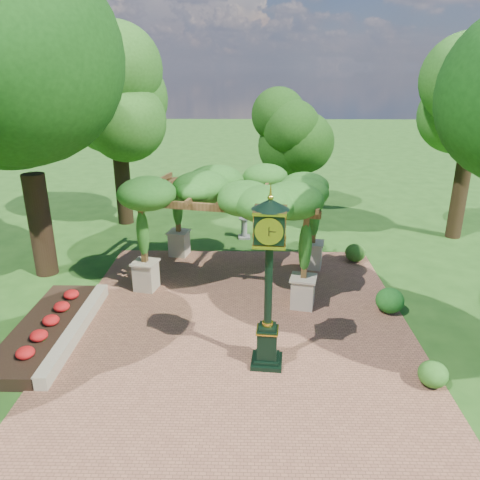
{
  "coord_description": "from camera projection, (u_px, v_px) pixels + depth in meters",
  "views": [
    {
      "loc": [
        0.28,
        -10.96,
        7.18
      ],
      "look_at": [
        0.0,
        2.5,
        2.2
      ],
      "focal_mm": 35.0,
      "sensor_mm": 36.0,
      "label": 1
    }
  ],
  "objects": [
    {
      "name": "sundial",
      "position": [
        244.0,
        229.0,
        20.82
      ],
      "size": [
        0.55,
        0.55,
        0.93
      ],
      "rotation": [
        0.0,
        0.0,
        0.07
      ],
      "color": "gray",
      "rests_on": "ground"
    },
    {
      "name": "ground",
      "position": [
        238.0,
        347.0,
        12.77
      ],
      "size": [
        120.0,
        120.0,
        0.0
      ],
      "primitive_type": "plane",
      "color": "#1E4714",
      "rests_on": "ground"
    },
    {
      "name": "shrub_back",
      "position": [
        355.0,
        253.0,
        18.21
      ],
      "size": [
        0.93,
        0.93,
        0.71
      ],
      "primitive_type": "ellipsoid",
      "rotation": [
        0.0,
        0.0,
        -0.21
      ],
      "color": "#285518",
      "rests_on": "brick_plaza"
    },
    {
      "name": "pergola",
      "position": [
        233.0,
        193.0,
        15.84
      ],
      "size": [
        6.86,
        5.09,
        3.89
      ],
      "rotation": [
        0.0,
        0.0,
        -0.22
      ],
      "color": "tan",
      "rests_on": "brick_plaza"
    },
    {
      "name": "tree_west_near",
      "position": [
        19.0,
        85.0,
        15.08
      ],
      "size": [
        5.74,
        5.74,
        9.64
      ],
      "color": "black",
      "rests_on": "ground"
    },
    {
      "name": "tree_north",
      "position": [
        293.0,
        132.0,
        24.5
      ],
      "size": [
        3.54,
        3.54,
        5.84
      ],
      "color": "#372516",
      "rests_on": "ground"
    },
    {
      "name": "border_wall",
      "position": [
        77.0,
        329.0,
        13.26
      ],
      "size": [
        0.35,
        5.0,
        0.4
      ],
      "primitive_type": "cube",
      "color": "#C6B793",
      "rests_on": "ground"
    },
    {
      "name": "shrub_mid",
      "position": [
        390.0,
        300.0,
        14.41
      ],
      "size": [
        1.01,
        1.01,
        0.78
      ],
      "primitive_type": "ellipsoid",
      "rotation": [
        0.0,
        0.0,
        -0.19
      ],
      "color": "#195718",
      "rests_on": "brick_plaza"
    },
    {
      "name": "tree_east_far",
      "position": [
        476.0,
        97.0,
        19.0
      ],
      "size": [
        3.73,
        3.73,
        8.84
      ],
      "color": "#332313",
      "rests_on": "ground"
    },
    {
      "name": "tree_west_far",
      "position": [
        115.0,
        98.0,
        20.99
      ],
      "size": [
        3.9,
        3.9,
        8.62
      ],
      "color": "black",
      "rests_on": "ground"
    },
    {
      "name": "brick_plaza",
      "position": [
        239.0,
        327.0,
        13.7
      ],
      "size": [
        10.0,
        12.0,
        0.04
      ],
      "primitive_type": "cube",
      "color": "brown",
      "rests_on": "ground"
    },
    {
      "name": "shrub_front",
      "position": [
        433.0,
        374.0,
        11.07
      ],
      "size": [
        0.86,
        0.86,
        0.63
      ],
      "primitive_type": "ellipsoid",
      "rotation": [
        0.0,
        0.0,
        -0.27
      ],
      "color": "#295F1B",
      "rests_on": "brick_plaza"
    },
    {
      "name": "flower_bed",
      "position": [
        45.0,
        330.0,
        13.29
      ],
      "size": [
        1.5,
        5.0,
        0.36
      ],
      "primitive_type": "cube",
      "color": "red",
      "rests_on": "ground"
    },
    {
      "name": "pedestal_clock",
      "position": [
        269.0,
        270.0,
        11.1
      ],
      "size": [
        0.96,
        0.96,
        4.46
      ],
      "rotation": [
        0.0,
        0.0,
        -0.09
      ],
      "color": "black",
      "rests_on": "brick_plaza"
    }
  ]
}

